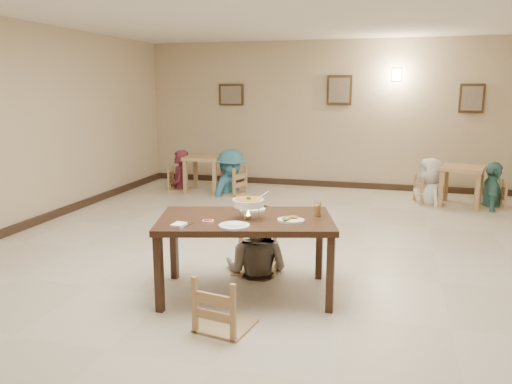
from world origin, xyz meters
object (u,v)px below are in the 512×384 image
(main_diner, at_px, (257,203))
(bg_diner_b, at_px, (230,149))
(bg_chair_ll, at_px, (179,168))
(bg_diner_d, at_px, (495,162))
(bg_table_right, at_px, (462,174))
(chair_near, at_px, (225,276))
(main_table, at_px, (246,226))
(bg_chair_lr, at_px, (231,168))
(bg_diner_a, at_px, (179,150))
(chair_far, at_px, (255,225))
(drink_glass, at_px, (317,210))
(bg_table_left, at_px, (205,163))
(curry_warmer, at_px, (248,203))
(bg_chair_rl, at_px, (430,178))
(bg_diner_c, at_px, (432,158))
(bg_chair_rr, at_px, (493,182))

(main_diner, distance_m, bg_diner_b, 4.30)
(bg_chair_ll, bearing_deg, bg_diner_d, -100.66)
(bg_table_right, relative_size, bg_diner_b, 0.48)
(chair_near, height_order, main_diner, main_diner)
(main_table, relative_size, bg_table_right, 2.22)
(bg_chair_lr, xyz_separation_m, bg_diner_a, (-1.13, 0.12, 0.30))
(chair_far, bearing_deg, main_table, -90.22)
(chair_far, bearing_deg, bg_chair_ll, 116.12)
(main_table, distance_m, bg_table_right, 5.36)
(main_diner, xyz_separation_m, drink_glass, (0.73, -0.37, 0.06))
(chair_far, bearing_deg, bg_table_left, 110.50)
(main_table, xyz_separation_m, curry_warmer, (0.04, -0.03, 0.24))
(main_diner, distance_m, bg_chair_ll, 4.95)
(bg_table_right, height_order, bg_chair_rl, bg_chair_rl)
(chair_near, height_order, bg_diner_c, bg_diner_c)
(bg_chair_lr, bearing_deg, bg_diner_c, 110.25)
(chair_far, height_order, bg_chair_lr, chair_far)
(main_table, height_order, main_diner, main_diner)
(curry_warmer, xyz_separation_m, bg_chair_rr, (3.04, 4.80, -0.51))
(main_diner, bearing_deg, curry_warmer, 104.75)
(bg_table_right, height_order, bg_chair_lr, bg_chair_lr)
(main_table, xyz_separation_m, bg_chair_rr, (3.07, 4.77, -0.27))
(curry_warmer, height_order, bg_chair_lr, curry_warmer)
(curry_warmer, height_order, bg_diner_a, bg_diner_a)
(bg_table_left, relative_size, bg_diner_b, 0.43)
(bg_table_left, bearing_deg, drink_glass, -56.55)
(main_table, relative_size, bg_diner_d, 1.18)
(bg_chair_rr, height_order, bg_diner_c, bg_diner_c)
(chair_near, xyz_separation_m, main_diner, (-0.09, 1.35, 0.33))
(chair_far, xyz_separation_m, bg_diner_a, (-2.72, 4.02, 0.29))
(curry_warmer, xyz_separation_m, bg_diner_a, (-2.85, 4.74, -0.14))
(drink_glass, bearing_deg, bg_table_right, 67.14)
(bg_chair_lr, height_order, bg_diner_d, bg_diner_d)
(curry_warmer, distance_m, bg_chair_rr, 5.70)
(bg_chair_rr, bearing_deg, bg_diner_b, -87.27)
(bg_chair_lr, height_order, bg_diner_a, bg_diner_a)
(chair_far, distance_m, chair_near, 1.44)
(main_table, distance_m, bg_diner_b, 4.89)
(bg_table_left, bearing_deg, bg_table_right, 0.67)
(chair_far, height_order, bg_chair_ll, chair_far)
(main_table, distance_m, curry_warmer, 0.25)
(bg_table_right, distance_m, bg_chair_rr, 0.54)
(bg_table_left, bearing_deg, chair_far, -61.54)
(bg_table_left, xyz_separation_m, bg_diner_b, (0.57, -0.07, 0.30))
(main_table, bearing_deg, chair_near, -102.35)
(bg_diner_a, bearing_deg, chair_near, 7.31)
(bg_chair_rr, bearing_deg, bg_diner_d, 0.61)
(bg_diner_d, bearing_deg, drink_glass, 158.33)
(chair_near, distance_m, main_diner, 1.40)
(bg_diner_b, bearing_deg, bg_chair_ll, 94.18)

